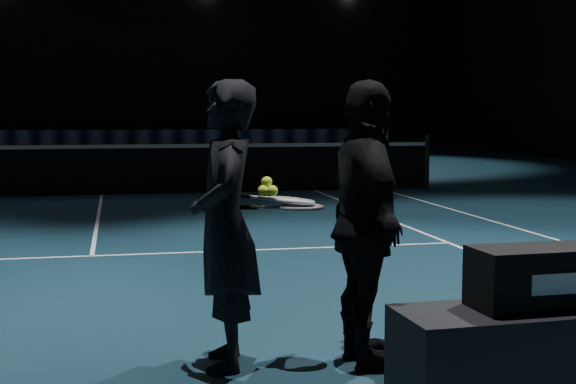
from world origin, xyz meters
name	(u,v)px	position (x,y,z in m)	size (l,w,h in m)	color
floor	(102,196)	(0.00, 0.00, 0.00)	(36.00, 36.00, 0.00)	#0D242F
wall_back	(106,25)	(0.00, 18.00, 5.00)	(30.00, 30.00, 0.00)	black
court_lines	(102,196)	(0.00, 0.00, 0.00)	(10.98, 23.78, 0.01)	white
net_post_right	(427,162)	(6.40, 0.00, 0.55)	(0.10, 0.10, 1.10)	black
net_mesh	(101,172)	(0.00, 0.00, 0.45)	(12.80, 0.02, 0.86)	black
net_tape	(101,147)	(0.00, 0.00, 0.92)	(12.80, 0.03, 0.07)	white
sponsor_backdrop	(108,142)	(0.00, 15.50, 0.45)	(22.00, 0.15, 0.90)	black
player_bench	(544,351)	(2.54, -11.30, 0.25)	(1.65, 0.55, 0.49)	black
racket_bag	(547,277)	(2.54, -11.30, 0.66)	(0.82, 0.35, 0.33)	black
bag_signature	(565,284)	(2.54, -11.48, 0.66)	(0.38, 0.00, 0.11)	white
player_a	(225,225)	(0.91, -10.42, 0.87)	(0.63, 0.42, 1.74)	black
player_b	(366,225)	(1.75, -10.59, 0.87)	(1.02, 0.42, 1.74)	black
racket_lower	(300,207)	(1.35, -10.51, 0.98)	(0.68, 0.22, 0.03)	black
racket_upper	(292,201)	(1.31, -10.46, 1.01)	(0.68, 0.22, 0.03)	black
tennis_balls	(268,188)	(1.16, -10.47, 1.09)	(0.12, 0.10, 0.12)	#C1E931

